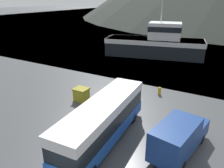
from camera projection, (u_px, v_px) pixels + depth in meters
tour_bus at (103, 120)px, 16.17m from camera, size 3.07×10.44×3.28m
delivery_van at (179, 136)px, 15.17m from camera, size 3.16×6.18×2.50m
fishing_boat at (156, 43)px, 40.06m from camera, size 18.26×9.31×12.38m
storage_bin at (81, 94)px, 23.19m from camera, size 1.50×1.30×1.36m
small_boat at (185, 44)px, 48.50m from camera, size 6.13×6.30×0.94m
mooring_bollard at (160, 90)px, 24.63m from camera, size 0.39×0.39×0.91m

